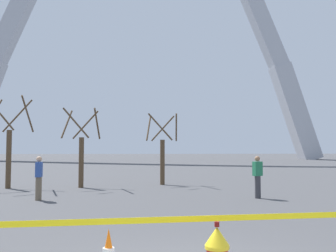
{
  "coord_description": "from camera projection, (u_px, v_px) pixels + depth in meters",
  "views": [
    {
      "loc": [
        -0.81,
        -5.2,
        1.88
      ],
      "look_at": [
        0.05,
        5.0,
        2.5
      ],
      "focal_mm": 39.51,
      "sensor_mm": 36.0,
      "label": 1
    }
  ],
  "objects": [
    {
      "name": "caution_tape_barrier",
      "position": [
        162.0,
        238.0,
        4.87
      ],
      "size": [
        5.76,
        0.44,
        1.02
      ],
      "color": "#232326",
      "rests_on": "ground"
    },
    {
      "name": "monument_arch",
      "position": [
        142.0,
        30.0,
        62.12
      ],
      "size": [
        60.83,
        3.07,
        49.46
      ],
      "color": "#B2B5BC",
      "rests_on": "ground"
    },
    {
      "name": "tree_far_left",
      "position": [
        9.0,
        148.0,
        17.43
      ],
      "size": [
        1.99,
        2.0,
        4.32
      ],
      "color": "brown",
      "rests_on": "ground"
    },
    {
      "name": "tree_left_mid",
      "position": [
        81.0,
        152.0,
        17.79
      ],
      "size": [
        1.75,
        1.76,
        3.79
      ],
      "color": "brown",
      "rests_on": "ground"
    },
    {
      "name": "tree_center_left",
      "position": [
        162.0,
        153.0,
        19.2
      ],
      "size": [
        1.7,
        1.71,
        3.66
      ],
      "color": "brown",
      "rests_on": "ground"
    },
    {
      "name": "pedestrian_walking_left",
      "position": [
        258.0,
        176.0,
        13.95
      ],
      "size": [
        0.39,
        0.31,
        1.59
      ],
      "color": "#38383D",
      "rests_on": "ground"
    },
    {
      "name": "pedestrian_standing_center",
      "position": [
        39.0,
        178.0,
        13.42
      ],
      "size": [
        0.22,
        0.35,
        1.59
      ],
      "color": "brown",
      "rests_on": "ground"
    }
  ]
}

